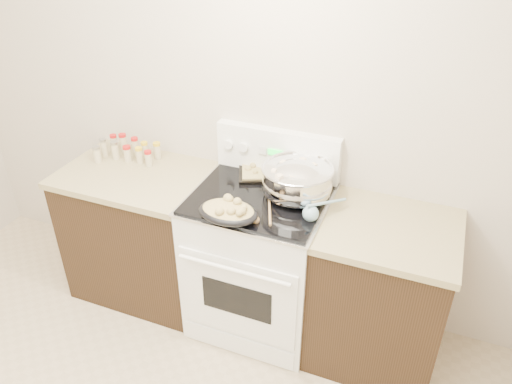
% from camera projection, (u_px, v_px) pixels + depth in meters
% --- Properties ---
extents(counter_left, '(0.93, 0.67, 0.92)m').
position_uv_depth(counter_left, '(144.00, 232.00, 3.33)').
color(counter_left, black).
rests_on(counter_left, ground).
extents(counter_right, '(0.73, 0.67, 0.92)m').
position_uv_depth(counter_right, '(379.00, 292.00, 2.84)').
color(counter_right, black).
rests_on(counter_right, ground).
extents(kitchen_range, '(0.78, 0.73, 1.22)m').
position_uv_depth(kitchen_range, '(259.00, 259.00, 3.05)').
color(kitchen_range, white).
rests_on(kitchen_range, ground).
extents(mixing_bowl, '(0.40, 0.40, 0.24)m').
position_uv_depth(mixing_bowl, '(297.00, 181.00, 2.76)').
color(mixing_bowl, silver).
rests_on(mixing_bowl, kitchen_range).
extents(roasting_pan, '(0.33, 0.23, 0.11)m').
position_uv_depth(roasting_pan, '(228.00, 211.00, 2.59)').
color(roasting_pan, black).
rests_on(roasting_pan, kitchen_range).
extents(baking_sheet, '(0.49, 0.43, 0.06)m').
position_uv_depth(baking_sheet, '(272.00, 170.00, 3.03)').
color(baking_sheet, black).
rests_on(baking_sheet, kitchen_range).
extents(wooden_spoon, '(0.11, 0.24, 0.04)m').
position_uv_depth(wooden_spoon, '(261.00, 217.00, 2.61)').
color(wooden_spoon, '#AB814E').
rests_on(wooden_spoon, kitchen_range).
extents(blue_ladle, '(0.19, 0.26, 0.11)m').
position_uv_depth(blue_ladle, '(312.00, 212.00, 2.60)').
color(blue_ladle, '#7AA2B7').
rests_on(blue_ladle, kitchen_range).
extents(spice_jars, '(0.38, 0.23, 0.13)m').
position_uv_depth(spice_jars, '(127.00, 150.00, 3.22)').
color(spice_jars, '#BFB28C').
rests_on(spice_jars, counter_left).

